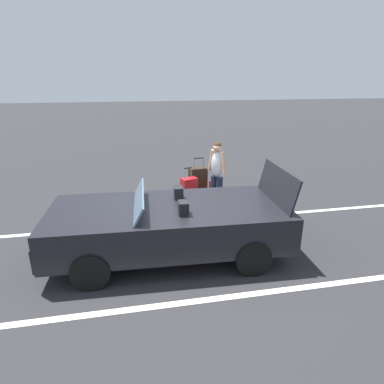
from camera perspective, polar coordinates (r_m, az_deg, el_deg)
ground_plane at (r=6.00m, az=-3.87°, el=-10.91°), size 80.00×80.00×0.00m
lot_line_near at (r=7.15m, az=-5.22°, el=-5.62°), size 18.00×0.12×0.01m
lot_line_mid at (r=4.87m, az=-1.65°, el=-19.14°), size 18.00×0.12×0.01m
convertible_car at (r=5.71m, az=-6.00°, el=-5.91°), size 4.21×1.97×1.54m
suitcase_large_black at (r=8.82m, az=1.02°, el=2.02°), size 0.50×0.34×1.04m
suitcase_medium_bright at (r=8.30m, az=-0.51°, el=0.44°), size 0.46×0.36×0.89m
suitcase_small_carryon at (r=8.56m, az=4.22°, el=0.56°), size 0.39×0.37×0.50m
traveler_person at (r=7.64m, az=4.45°, el=3.54°), size 0.38×0.57×1.65m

